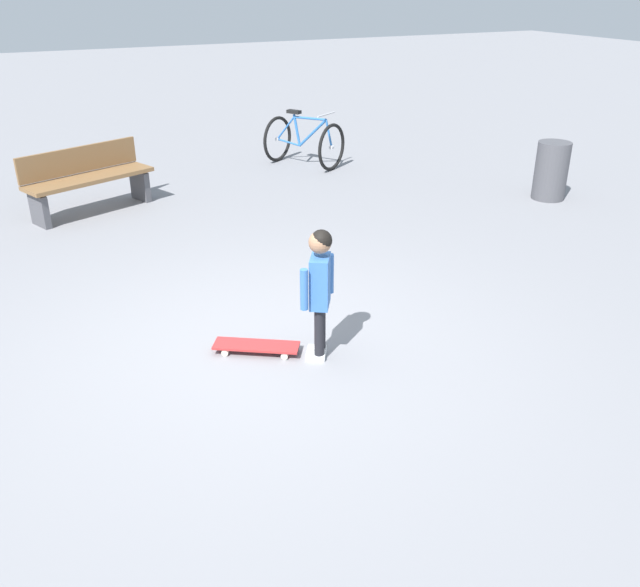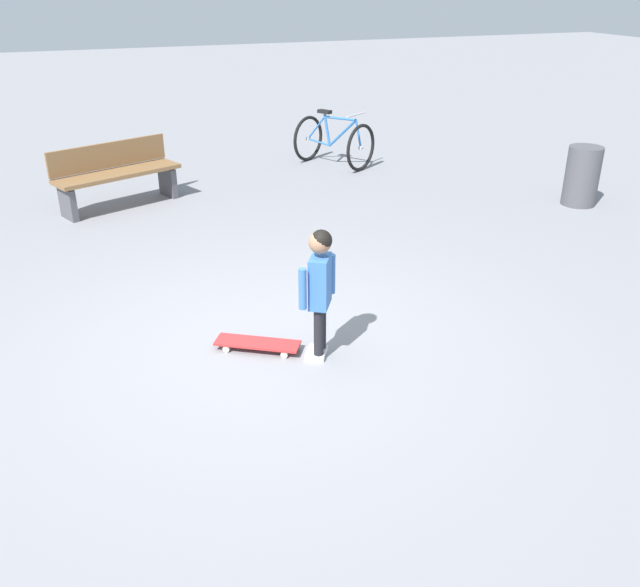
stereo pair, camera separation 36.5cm
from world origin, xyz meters
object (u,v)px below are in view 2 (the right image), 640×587
at_px(street_bench, 116,174).
at_px(trash_bin, 582,176).
at_px(skateboard, 258,344).
at_px(child_person, 320,281).
at_px(bicycle_near, 334,141).

relative_size(street_bench, trash_bin, 2.17).
bearing_deg(skateboard, street_bench, -171.51).
distance_m(child_person, skateboard, 0.78).
distance_m(child_person, trash_bin, 5.15).
xyz_separation_m(street_bench, trash_bin, (2.09, 5.61, -0.04)).
distance_m(bicycle_near, trash_bin, 3.73).
distance_m(bicycle_near, street_bench, 3.48).
height_order(bicycle_near, street_bench, bicycle_near).
distance_m(skateboard, bicycle_near, 5.80).
height_order(street_bench, trash_bin, street_bench).
bearing_deg(skateboard, child_person, 58.06).
bearing_deg(child_person, bicycle_near, 156.80).
height_order(skateboard, bicycle_near, bicycle_near).
distance_m(child_person, street_bench, 4.62).
distance_m(skateboard, street_bench, 4.28).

